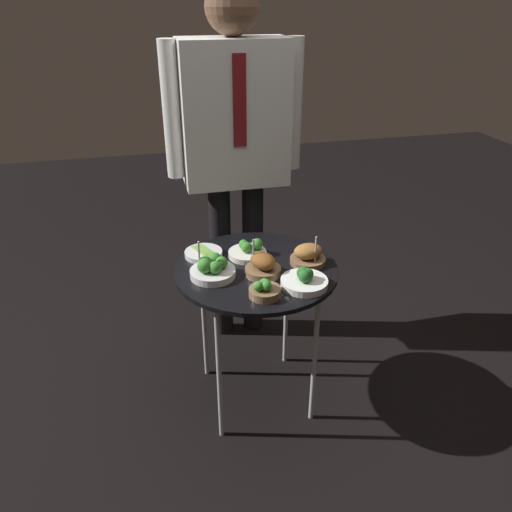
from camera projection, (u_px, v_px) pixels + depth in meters
ground_plane at (256, 394)px, 2.27m from camera, size 8.00×8.00×0.00m
serving_cart at (256, 278)px, 1.98m from camera, size 0.65×0.65×0.66m
bowl_roast_far_rim at (308, 255)px, 1.98m from camera, size 0.14×0.14×0.13m
bowl_roast_front_left at (263, 266)px, 1.90m from camera, size 0.14×0.14×0.14m
bowl_broccoli_center at (248, 251)px, 2.04m from camera, size 0.16×0.16×0.07m
bowl_broccoli_mid_right at (212, 269)px, 1.89m from camera, size 0.17×0.17×0.15m
bowl_broccoli_front_center at (264, 290)px, 1.76m from camera, size 0.12×0.12×0.07m
bowl_broccoli_near_rim at (304, 280)px, 1.83m from camera, size 0.18×0.18×0.07m
bowl_asparagus_mid_left at (204, 253)px, 2.04m from camera, size 0.15×0.15×0.03m
waiter_figure at (235, 132)px, 2.23m from camera, size 0.62×0.23×1.68m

